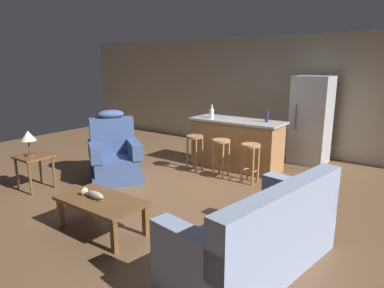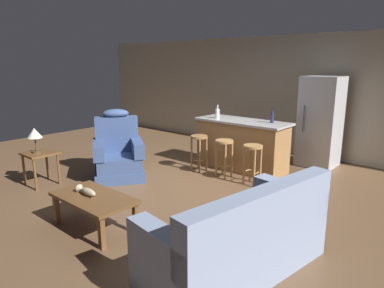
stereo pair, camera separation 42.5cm
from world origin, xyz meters
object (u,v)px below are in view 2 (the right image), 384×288
at_px(fish_figurine, 87,191).
at_px(coffee_table, 94,200).
at_px(bar_stool_right, 253,157).
at_px(bottle_tall_green, 217,113).
at_px(recliner_near_lamp, 118,154).
at_px(refrigerator, 320,122).
at_px(bar_stool_left, 199,146).
at_px(table_lamp, 35,134).
at_px(end_table, 40,158).
at_px(bar_stool_middle, 224,152).
at_px(couch, 241,241).
at_px(bottle_short_amber, 272,117).
at_px(kitchen_island, 242,145).

bearing_deg(fish_figurine, coffee_table, 14.09).
bearing_deg(bar_stool_right, bottle_tall_green, 155.67).
height_order(recliner_near_lamp, refrigerator, refrigerator).
relative_size(bar_stool_left, bar_stool_right, 1.00).
bearing_deg(table_lamp, bar_stool_right, 41.20).
height_order(end_table, bottle_tall_green, bottle_tall_green).
bearing_deg(bar_stool_middle, fish_figurine, -93.47).
bearing_deg(couch, bar_stool_right, -52.39).
distance_m(recliner_near_lamp, bar_stool_right, 2.37).
distance_m(coffee_table, recliner_near_lamp, 1.99).
bearing_deg(bottle_tall_green, bottle_short_amber, 11.90).
height_order(table_lamp, bar_stool_right, table_lamp).
bearing_deg(coffee_table, bar_stool_right, 76.40).
bearing_deg(coffee_table, bar_stool_left, 101.17).
height_order(table_lamp, refrigerator, refrigerator).
relative_size(fish_figurine, refrigerator, 0.19).
relative_size(couch, bar_stool_middle, 2.95).
bearing_deg(bar_stool_right, kitchen_island, 134.65).
distance_m(fish_figurine, bar_stool_right, 2.77).
bearing_deg(recliner_near_lamp, couch, 16.65).
relative_size(kitchen_island, bar_stool_left, 2.65).
bearing_deg(coffee_table, bar_stool_middle, 88.72).
xyz_separation_m(coffee_table, bottle_tall_green, (-0.48, 3.15, 0.69)).
bearing_deg(couch, kitchen_island, -48.31).
xyz_separation_m(table_lamp, bar_stool_middle, (2.12, 2.36, -0.40)).
bearing_deg(table_lamp, bottle_tall_green, 61.19).
distance_m(end_table, bottle_tall_green, 3.28).
bearing_deg(bar_stool_right, bottle_short_amber, 94.97).
xyz_separation_m(end_table, bar_stool_middle, (2.09, 2.33, 0.01)).
height_order(kitchen_island, bottle_short_amber, bottle_short_amber).
bearing_deg(end_table, bar_stool_left, 57.01).
relative_size(end_table, bar_stool_left, 0.82).
bearing_deg(recliner_near_lamp, end_table, -85.90).
distance_m(couch, bottle_short_amber, 3.33).
distance_m(couch, refrigerator, 4.20).
bearing_deg(recliner_near_lamp, bar_stool_middle, 74.45).
bearing_deg(recliner_near_lamp, bar_stool_right, 65.34).
xyz_separation_m(kitchen_island, refrigerator, (1.03, 1.20, 0.40)).
bearing_deg(bar_stool_middle, refrigerator, 61.68).
height_order(kitchen_island, bar_stool_right, kitchen_island).
height_order(coffee_table, couch, couch).
xyz_separation_m(couch, bottle_short_amber, (-1.30, 2.99, 0.71)).
xyz_separation_m(coffee_table, end_table, (-2.03, 0.32, 0.10)).
xyz_separation_m(table_lamp, refrigerator, (3.10, 4.19, 0.01)).
xyz_separation_m(couch, bottle_tall_green, (-2.35, 2.76, 0.71)).
distance_m(table_lamp, bottle_short_amber, 4.07).
bearing_deg(kitchen_island, bottle_tall_green, -166.11).
xyz_separation_m(refrigerator, bottle_short_amber, (-0.47, -1.10, 0.17)).
distance_m(fish_figurine, refrigerator, 4.66).
distance_m(coffee_table, refrigerator, 4.62).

